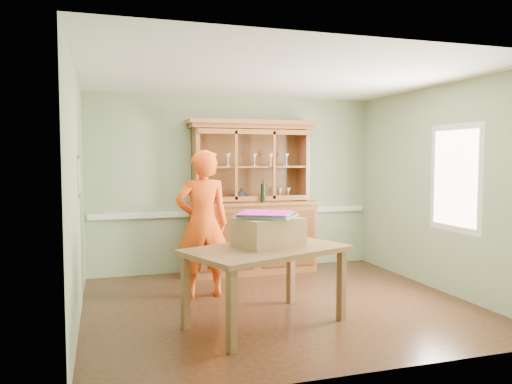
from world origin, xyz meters
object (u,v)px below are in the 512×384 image
object	(u,v)px
china_hutch	(252,219)
person	(203,224)
dining_table	(266,257)
cardboard_box	(268,232)

from	to	relation	value
china_hutch	person	distance (m)	1.49
china_hutch	dining_table	world-z (taller)	china_hutch
dining_table	cardboard_box	xyz separation A→B (m)	(0.07, 0.11, 0.25)
cardboard_box	dining_table	bearing A→B (deg)	-121.22
cardboard_box	person	size ratio (longest dim) A/B	0.35
china_hutch	dining_table	distance (m)	2.43
person	dining_table	bearing A→B (deg)	108.80
china_hutch	cardboard_box	xyz separation A→B (m)	(-0.51, -2.25, 0.16)
china_hutch	dining_table	xyz separation A→B (m)	(-0.57, -2.36, -0.09)
china_hutch	cardboard_box	size ratio (longest dim) A/B	3.60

